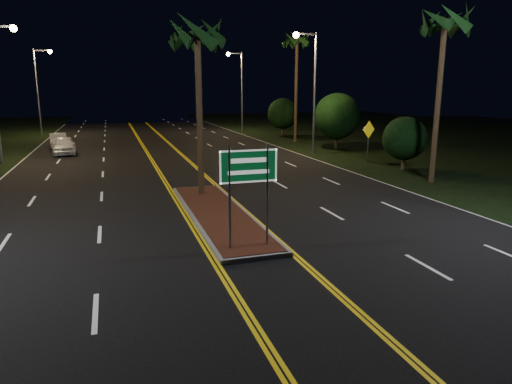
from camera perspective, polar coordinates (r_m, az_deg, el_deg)
name	(u,v)px	position (r m, az deg, el deg)	size (l,w,h in m)	color
ground	(280,287)	(11.98, 3.05, -11.78)	(120.00, 120.00, 0.00)	black
grass_right	(481,141)	(49.10, 26.27, 5.70)	(40.00, 110.00, 0.01)	black
median_island	(218,214)	(18.28, -4.71, -2.76)	(2.25, 10.25, 0.17)	gray
highway_sign	(249,176)	(13.79, -0.93, 2.03)	(1.80, 0.08, 3.20)	gray
streetlight_left_far	(40,82)	(54.59, -25.35, 12.35)	(1.91, 0.44, 9.00)	gray
streetlight_right_mid	(310,79)	(35.30, 6.81, 13.84)	(1.91, 0.44, 9.00)	gray
streetlight_right_far	(239,82)	(54.16, -2.18, 13.54)	(1.91, 0.44, 9.00)	gray
palm_median	(197,34)	(21.16, -7.35, 18.95)	(2.40, 2.40, 8.30)	#382819
palm_right_near	(445,22)	(26.19, 22.56, 18.99)	(2.40, 2.40, 9.30)	#382819
palm_right_far	(297,41)	(43.70, 5.14, 18.25)	(2.40, 2.40, 10.30)	#382819
shrub_near	(405,138)	(29.94, 18.10, 6.38)	(2.70, 2.70, 3.30)	#382819
shrub_mid	(337,116)	(38.64, 10.10, 9.30)	(3.78, 3.78, 4.62)	#382819
shrub_far	(283,114)	(49.52, 3.35, 9.76)	(3.24, 3.24, 3.96)	#382819
car_near	(64,144)	(38.36, -22.87, 5.56)	(2.04, 4.76, 1.59)	white
car_far	(58,139)	(42.72, -23.49, 6.05)	(1.84, 4.29, 1.43)	silver
warning_sign	(369,135)	(32.48, 13.89, 6.93)	(1.11, 0.44, 2.81)	gray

